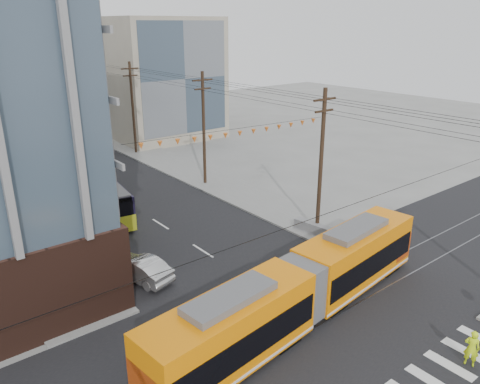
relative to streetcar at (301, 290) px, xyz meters
name	(u,v)px	position (x,y,z in m)	size (l,w,h in m)	color
ground	(365,354)	(0.52, -3.98, -1.89)	(160.00, 160.00, 0.00)	slate
bg_bldg_ne_near	(158,78)	(16.52, 44.02, 6.11)	(14.00, 14.00, 16.00)	gray
bg_bldg_ne_far	(111,73)	(18.52, 64.02, 5.11)	(16.00, 16.00, 14.00)	#8C99A5
utility_pole_far	(85,95)	(9.02, 52.02, 3.61)	(0.30, 0.30, 11.00)	black
streetcar	(301,290)	(0.00, 0.00, 0.00)	(19.57, 2.75, 3.77)	orange
city_bus	(100,195)	(-2.17, 21.35, -0.29)	(2.43, 11.23, 3.18)	black
parked_car_silver	(140,268)	(-4.71, 9.29, -1.12)	(1.62, 4.64, 1.53)	#B9B9B9
parked_car_white	(96,242)	(-5.34, 14.70, -1.20)	(1.93, 4.74, 1.37)	silver
parked_car_grey	(76,219)	(-4.79, 19.93, -1.29)	(1.99, 4.31, 1.20)	#3D4348
pedestrian	(472,348)	(3.69, -7.49, -0.95)	(0.68, 0.45, 1.87)	#D9FF15
jersey_barrier	(320,231)	(8.82, 6.54, -1.45)	(0.99, 4.40, 0.88)	gray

